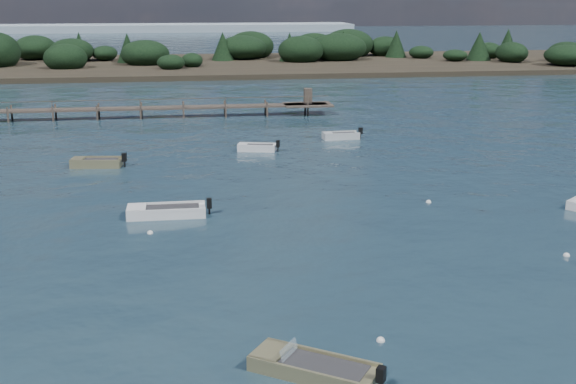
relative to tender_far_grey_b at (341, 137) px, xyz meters
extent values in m
plane|color=#152732|center=(-4.54, 25.74, -0.17)|extent=(400.00, 400.00, 0.00)
cube|color=#AAAFB1|center=(-0.01, 0.00, -0.07)|extent=(3.20, 1.44, 0.73)
cube|color=#AAAFB1|center=(-1.20, -0.07, 0.36)|extent=(0.82, 1.17, 0.15)
cube|color=#28282B|center=(0.24, 0.01, 0.28)|extent=(2.18, 1.13, 0.13)
cube|color=#AAAFB1|center=(0.02, -0.56, 0.36)|extent=(3.13, 0.32, 0.15)
cube|color=#AAAFB1|center=(-0.05, 0.56, 0.36)|extent=(3.13, 0.32, 0.15)
cube|color=black|center=(1.78, 0.11, 0.49)|extent=(0.31, 0.37, 0.57)
cylinder|color=black|center=(1.78, 0.11, -0.01)|extent=(0.11, 0.11, 0.57)
cube|color=#716D4B|center=(-9.57, -39.40, -0.08)|extent=(4.36, 3.68, 0.64)
cube|color=#716D4B|center=(-10.89, -38.49, 0.30)|extent=(1.63, 1.73, 0.13)
cube|color=#28282B|center=(-9.29, -39.59, 0.22)|extent=(3.07, 2.65, 0.11)
cube|color=#716D4B|center=(-9.98, -40.00, 0.30)|extent=(3.54, 2.48, 0.13)
cube|color=#716D4B|center=(-9.16, -38.80, 0.30)|extent=(3.54, 2.48, 0.13)
cube|color=black|center=(-7.66, -40.71, 0.41)|extent=(0.39, 0.40, 0.50)
cube|color=silver|center=(-10.33, -38.87, 0.52)|extent=(0.75, 1.01, 0.38)
cube|color=silver|center=(-14.67, -20.74, -0.07)|extent=(4.39, 1.69, 0.73)
cube|color=silver|center=(-16.33, -20.73, 0.36)|extent=(1.06, 1.51, 0.15)
cube|color=#28282B|center=(-14.32, -20.74, 0.28)|extent=(2.99, 1.35, 0.13)
cube|color=silver|center=(-14.67, -21.51, 0.36)|extent=(4.38, 0.14, 0.15)
cube|color=silver|center=(-14.67, -19.97, 0.36)|extent=(4.38, 0.14, 0.15)
cube|color=black|center=(-12.25, -20.75, 0.49)|extent=(0.29, 0.36, 0.57)
cylinder|color=black|center=(-12.25, -20.75, -0.01)|extent=(0.10, 0.10, 0.57)
cube|color=#716D4B|center=(-19.91, -7.71, -0.06)|extent=(3.74, 1.90, 0.78)
cube|color=#716D4B|center=(-21.26, -7.53, 0.40)|extent=(1.02, 1.41, 0.16)
cube|color=#28282B|center=(-19.63, -7.74, 0.31)|extent=(2.56, 1.47, 0.13)
cube|color=#716D4B|center=(-19.99, -8.36, 0.40)|extent=(3.57, 0.59, 0.16)
cube|color=#716D4B|center=(-19.83, -7.05, 0.40)|extent=(3.57, 0.59, 0.16)
cube|color=black|center=(-17.89, -7.97, 0.53)|extent=(0.36, 0.42, 0.62)
cylinder|color=black|center=(-17.89, -7.97, 0.00)|extent=(0.13, 0.13, 0.62)
cube|color=silver|center=(-7.77, -3.88, -0.07)|extent=(3.21, 1.93, 0.70)
cube|color=silver|center=(-8.87, -3.59, 0.34)|extent=(0.97, 1.23, 0.14)
cube|color=#28282B|center=(-7.53, -3.94, 0.26)|extent=(2.22, 1.45, 0.12)
cube|color=silver|center=(-7.90, -4.40, 0.34)|extent=(2.93, 0.88, 0.14)
cube|color=silver|center=(-7.63, -3.36, 0.34)|extent=(2.93, 0.88, 0.14)
cube|color=black|center=(-6.10, -4.32, 0.46)|extent=(0.36, 0.40, 0.55)
cylinder|color=black|center=(-6.10, -4.32, -0.02)|extent=(0.12, 0.12, 0.55)
sphere|color=silver|center=(-6.74, -37.39, -0.17)|extent=(0.32, 0.32, 0.32)
sphere|color=silver|center=(4.47, -30.12, -0.17)|extent=(0.32, 0.32, 0.32)
sphere|color=silver|center=(-15.48, -23.76, -0.17)|extent=(0.32, 0.32, 0.32)
sphere|color=silver|center=(-7.99, -4.06, -0.17)|extent=(0.32, 0.32, 0.32)
sphere|color=silver|center=(-18.05, -5.31, -0.17)|extent=(0.32, 0.32, 0.32)
sphere|color=silver|center=(0.97, -20.24, -0.17)|extent=(0.32, 0.32, 0.32)
cube|color=#473D34|center=(-30.54, 13.74, 0.83)|extent=(64.00, 1.80, 0.18)
cube|color=#473D34|center=(-0.54, 13.74, 0.83)|extent=(5.00, 3.20, 0.18)
cube|color=#473D34|center=(-0.54, 13.74, 1.73)|extent=(0.80, 0.80, 1.60)
cube|color=#473D34|center=(-30.54, 12.88, 1.83)|extent=(64.00, 0.06, 0.06)
cylinder|color=#473D34|center=(-30.54, 12.88, 0.23)|extent=(0.20, 0.20, 2.20)
cylinder|color=#473D34|center=(-30.54, 14.59, 0.23)|extent=(0.20, 0.20, 2.20)
cylinder|color=#473D34|center=(-26.27, 12.88, 0.23)|extent=(0.20, 0.20, 2.20)
cylinder|color=#473D34|center=(-26.27, 14.59, 0.23)|extent=(0.20, 0.20, 2.20)
cylinder|color=#473D34|center=(-22.01, 12.88, 0.23)|extent=(0.20, 0.20, 2.20)
cylinder|color=#473D34|center=(-22.01, 14.59, 0.23)|extent=(0.20, 0.20, 2.20)
cylinder|color=#473D34|center=(-17.74, 12.88, 0.23)|extent=(0.20, 0.20, 2.20)
cylinder|color=#473D34|center=(-17.74, 14.59, 0.23)|extent=(0.20, 0.20, 2.20)
cylinder|color=#473D34|center=(-13.47, 12.88, 0.23)|extent=(0.20, 0.20, 2.20)
cylinder|color=#473D34|center=(-13.47, 14.59, 0.23)|extent=(0.20, 0.20, 2.20)
cylinder|color=#473D34|center=(-9.21, 12.88, 0.23)|extent=(0.20, 0.20, 2.20)
cylinder|color=#473D34|center=(-9.21, 14.59, 0.23)|extent=(0.20, 0.20, 2.20)
cylinder|color=#473D34|center=(-4.94, 12.88, 0.23)|extent=(0.20, 0.20, 2.20)
cylinder|color=#473D34|center=(-4.94, 14.59, 0.23)|extent=(0.20, 0.20, 2.20)
cylinder|color=#473D34|center=(-0.67, 12.88, 0.23)|extent=(0.20, 0.20, 2.20)
cylinder|color=#473D34|center=(-0.67, 14.59, 0.23)|extent=(0.20, 0.20, 2.20)
cube|color=black|center=(20.46, 65.74, -0.17)|extent=(190.00, 40.00, 1.60)
ellipsoid|color=black|center=(20.46, 65.74, 2.63)|extent=(180.50, 36.00, 4.40)
camera|label=1|loc=(-13.52, -60.45, 11.96)|focal=45.00mm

